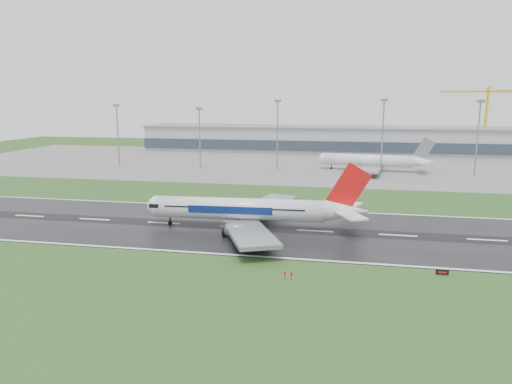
# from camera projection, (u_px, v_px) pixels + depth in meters

# --- Properties ---
(ground) EXTENTS (520.00, 520.00, 0.00)m
(ground) POSITION_uv_depth(u_px,v_px,m) (315.00, 231.00, 117.21)
(ground) COLOR #23471A
(ground) RESTS_ON ground
(runway) EXTENTS (400.00, 45.00, 0.10)m
(runway) POSITION_uv_depth(u_px,v_px,m) (315.00, 231.00, 117.20)
(runway) COLOR black
(runway) RESTS_ON ground
(apron) EXTENTS (400.00, 130.00, 0.08)m
(apron) POSITION_uv_depth(u_px,v_px,m) (333.00, 164.00, 237.54)
(apron) COLOR slate
(apron) RESTS_ON ground
(terminal) EXTENTS (240.00, 36.00, 15.00)m
(terminal) POSITION_uv_depth(u_px,v_px,m) (336.00, 140.00, 293.86)
(terminal) COLOR #989AA3
(terminal) RESTS_ON ground
(main_airliner) EXTENTS (58.76, 56.23, 16.58)m
(main_airliner) POSITION_uv_depth(u_px,v_px,m) (254.00, 196.00, 118.18)
(main_airliner) COLOR silver
(main_airliner) RESTS_ON runway
(parked_airliner) EXTENTS (57.27, 54.10, 15.29)m
(parked_airliner) POSITION_uv_depth(u_px,v_px,m) (372.00, 154.00, 214.61)
(parked_airliner) COLOR silver
(parked_airliner) RESTS_ON apron
(tower_crane) EXTENTS (38.33, 16.49, 40.07)m
(tower_crane) POSITION_uv_depth(u_px,v_px,m) (486.00, 120.00, 288.90)
(tower_crane) COLOR gold
(tower_crane) RESTS_ON ground
(runway_sign) EXTENTS (2.31, 0.49, 1.04)m
(runway_sign) POSITION_uv_depth(u_px,v_px,m) (442.00, 273.00, 87.85)
(runway_sign) COLOR black
(runway_sign) RESTS_ON ground
(floodmast_0) EXTENTS (0.64, 0.64, 28.85)m
(floodmast_0) POSITION_uv_depth(u_px,v_px,m) (118.00, 136.00, 230.24)
(floodmast_0) COLOR gray
(floodmast_0) RESTS_ON ground
(floodmast_1) EXTENTS (0.64, 0.64, 27.42)m
(floodmast_1) POSITION_uv_depth(u_px,v_px,m) (200.00, 139.00, 222.48)
(floodmast_1) COLOR gray
(floodmast_1) RESTS_ON ground
(floodmast_2) EXTENTS (0.64, 0.64, 31.01)m
(floodmast_2) POSITION_uv_depth(u_px,v_px,m) (277.00, 137.00, 215.12)
(floodmast_2) COLOR gray
(floodmast_2) RESTS_ON ground
(floodmast_3) EXTENTS (0.64, 0.64, 31.40)m
(floodmast_3) POSITION_uv_depth(u_px,v_px,m) (382.00, 138.00, 206.29)
(floodmast_3) COLOR gray
(floodmast_3) RESTS_ON ground
(floodmast_4) EXTENTS (0.64, 0.64, 30.93)m
(floodmast_4) POSITION_uv_depth(u_px,v_px,m) (477.00, 140.00, 198.97)
(floodmast_4) COLOR gray
(floodmast_4) RESTS_ON ground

